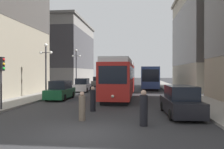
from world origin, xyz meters
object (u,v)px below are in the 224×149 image
object	(u,v)px
pedestrian_crossing_near	(93,100)
parked_car_left_far	(61,91)
lamp_post_left_near	(46,62)
parked_car_left_mid	(98,82)
transit_bus	(150,77)
traffic_light_near_left	(1,69)
parked_car_right_far	(181,102)
lamp_post_left_far	(76,63)
streetcar	(120,77)
parked_car_left_near	(82,85)
pedestrian_crossing_far	(82,107)
pedestrian_on_sidewalk	(144,109)

from	to	relation	value
pedestrian_crossing_near	parked_car_left_far	bearing A→B (deg)	46.56
lamp_post_left_near	parked_car_left_mid	bearing A→B (deg)	84.77
transit_bus	traffic_light_near_left	bearing A→B (deg)	-114.56
parked_car_right_far	pedestrian_crossing_near	world-z (taller)	parked_car_right_far
transit_bus	lamp_post_left_far	distance (m)	11.96
streetcar	parked_car_left_near	world-z (taller)	streetcar
parked_car_left_far	pedestrian_crossing_far	xyz separation A→B (m)	(4.49, -9.31, -0.10)
parked_car_right_far	pedestrian_crossing_far	xyz separation A→B (m)	(-5.62, -2.08, -0.10)
streetcar	pedestrian_crossing_near	size ratio (longest dim) A/B	7.76
parked_car_left_mid	pedestrian_crossing_far	xyz separation A→B (m)	(4.49, -31.06, -0.10)
parked_car_left_near	parked_car_left_mid	xyz separation A→B (m)	(0.00, 12.96, 0.00)
parked_car_left_mid	traffic_light_near_left	distance (m)	28.90
pedestrian_crossing_far	parked_car_left_mid	bearing A→B (deg)	42.60
parked_car_left_far	streetcar	bearing A→B (deg)	20.23
lamp_post_left_far	parked_car_left_far	bearing A→B (deg)	-81.43
parked_car_left_near	traffic_light_near_left	xyz separation A→B (m)	(-1.68, -15.82, 2.02)
streetcar	traffic_light_near_left	distance (m)	11.86
lamp_post_left_near	parked_car_left_near	bearing A→B (deg)	76.39
pedestrian_crossing_near	lamp_post_left_far	size ratio (longest dim) A/B	0.28
transit_bus	parked_car_right_far	size ratio (longest dim) A/B	2.31
streetcar	pedestrian_on_sidewalk	bearing A→B (deg)	-79.50
transit_bus	pedestrian_on_sidewalk	bearing A→B (deg)	-91.78
parked_car_left_near	parked_car_left_mid	world-z (taller)	same
parked_car_right_far	lamp_post_left_near	bearing A→B (deg)	-36.63
streetcar	traffic_light_near_left	bearing A→B (deg)	-127.75
parked_car_left_far	lamp_post_left_near	size ratio (longest dim) A/B	0.84
pedestrian_crossing_far	traffic_light_near_left	xyz separation A→B (m)	(-6.17, 2.29, 2.12)
lamp_post_left_near	lamp_post_left_far	xyz separation A→B (m)	(0.00, 11.65, 0.34)
parked_car_left_far	traffic_light_near_left	xyz separation A→B (m)	(-1.68, -7.02, 2.02)
parked_car_left_mid	lamp_post_left_near	world-z (taller)	lamp_post_left_near
pedestrian_crossing_far	parked_car_right_far	bearing A→B (deg)	-35.30
parked_car_left_near	pedestrian_crossing_near	bearing A→B (deg)	-76.18
pedestrian_crossing_near	lamp_post_left_near	distance (m)	10.19
parked_car_left_far	pedestrian_crossing_far	size ratio (longest dim) A/B	2.90
streetcar	parked_car_left_mid	bearing A→B (deg)	107.34
transit_bus	parked_car_left_mid	world-z (taller)	transit_bus
transit_bus	pedestrian_on_sidewalk	xyz separation A→B (m)	(-1.77, -25.41, -1.12)
parked_car_right_far	parked_car_left_far	world-z (taller)	same
pedestrian_crossing_near	lamp_post_left_near	bearing A→B (deg)	52.45
lamp_post_left_far	pedestrian_crossing_near	bearing A→B (deg)	-71.37
streetcar	pedestrian_crossing_near	xyz separation A→B (m)	(-1.22, -8.60, -1.32)
pedestrian_crossing_near	pedestrian_on_sidewalk	world-z (taller)	pedestrian_on_sidewalk
transit_bus	traffic_light_near_left	world-z (taller)	traffic_light_near_left
pedestrian_on_sidewalk	parked_car_left_far	bearing A→B (deg)	4.88
parked_car_left_far	lamp_post_left_near	xyz separation A→B (m)	(-1.90, 0.96, 2.91)
parked_car_left_far	pedestrian_on_sidewalk	bearing A→B (deg)	-53.30
parked_car_left_near	pedestrian_crossing_far	distance (m)	18.66
parked_car_right_far	lamp_post_left_far	size ratio (longest dim) A/B	0.80
lamp_post_left_near	lamp_post_left_far	size ratio (longest dim) A/B	0.90
lamp_post_left_far	parked_car_right_far	bearing A→B (deg)	-58.80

